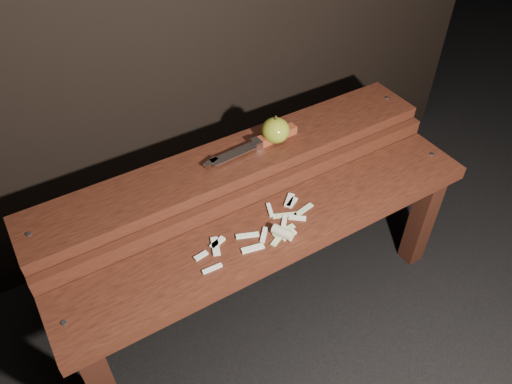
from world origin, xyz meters
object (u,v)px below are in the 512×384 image
bench_rear_tier (237,180)px  apple (276,130)px  knife (266,140)px  bench_front_tier (279,244)px

bench_rear_tier → apple: apple is taller
bench_rear_tier → knife: bearing=4.0°
bench_front_tier → apple: 0.32m
bench_front_tier → knife: 0.30m
bench_front_tier → knife: (0.10, 0.23, 0.16)m
bench_rear_tier → bench_front_tier: bearing=-90.0°
bench_front_tier → apple: (0.13, 0.23, 0.18)m
bench_rear_tier → knife: size_ratio=3.92×
apple → bench_rear_tier: bearing=-178.1°
apple → bench_front_tier: bearing=-119.8°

